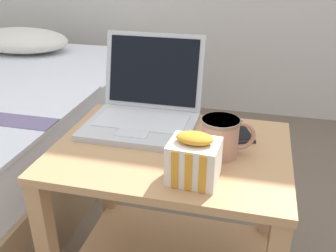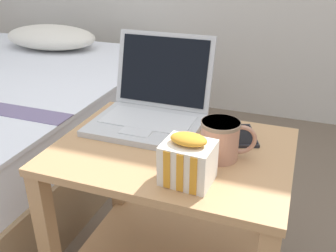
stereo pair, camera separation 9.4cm
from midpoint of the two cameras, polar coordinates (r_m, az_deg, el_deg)
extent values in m
ellipsoid|color=silver|center=(2.48, -16.35, 12.87)|extent=(0.60, 0.36, 0.14)
cube|color=tan|center=(1.03, 3.32, -3.82)|extent=(0.64, 0.47, 0.02)
cube|color=tan|center=(1.16, -15.20, -18.15)|extent=(0.04, 0.04, 0.53)
cube|color=tan|center=(1.44, -5.74, -7.57)|extent=(0.04, 0.04, 0.53)
cube|color=tan|center=(1.33, 18.26, -12.02)|extent=(0.04, 0.04, 0.53)
cube|color=#B7BABC|center=(1.13, -1.05, 0.09)|extent=(0.32, 0.25, 0.02)
cube|color=silver|center=(1.14, -0.71, 0.95)|extent=(0.27, 0.14, 0.00)
cube|color=silver|center=(1.07, -2.36, -0.88)|extent=(0.09, 0.05, 0.00)
cube|color=#B7BABC|center=(1.22, 1.58, 8.40)|extent=(0.32, 0.07, 0.23)
cube|color=black|center=(1.21, 1.51, 8.39)|extent=(0.29, 0.06, 0.21)
cube|color=orange|center=(1.20, 4.76, 9.94)|extent=(0.04, 0.01, 0.04)
cube|color=silver|center=(1.24, -0.50, 11.07)|extent=(0.04, 0.01, 0.03)
cylinder|color=tan|center=(0.97, 10.69, -2.17)|extent=(0.10, 0.10, 0.10)
cylinder|color=#7F6B56|center=(0.95, 10.92, 0.31)|extent=(0.10, 0.10, 0.01)
cylinder|color=black|center=(0.95, 10.87, -0.18)|extent=(0.09, 0.09, 0.01)
torus|color=tan|center=(0.98, 13.82, -2.11)|extent=(0.08, 0.03, 0.08)
cube|color=silver|center=(0.86, 6.22, -5.66)|extent=(0.12, 0.10, 0.10)
cube|color=orange|center=(0.83, 3.06, -6.83)|extent=(0.02, 0.00, 0.09)
cube|color=orange|center=(0.82, 5.11, -7.30)|extent=(0.02, 0.00, 0.09)
cube|color=orange|center=(0.82, 7.21, -7.76)|extent=(0.02, 0.00, 0.09)
ellipsoid|color=orange|center=(0.83, 6.41, -2.10)|extent=(0.09, 0.06, 0.02)
cube|color=black|center=(1.11, 13.59, -1.47)|extent=(0.12, 0.15, 0.01)
cube|color=black|center=(1.10, 13.62, -1.24)|extent=(0.10, 0.14, 0.00)
camera|label=1|loc=(0.05, -87.18, 1.35)|focal=40.00mm
camera|label=2|loc=(0.05, 92.82, -1.35)|focal=40.00mm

